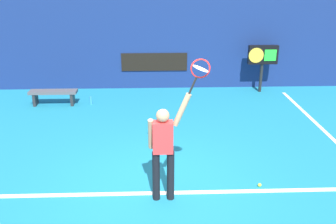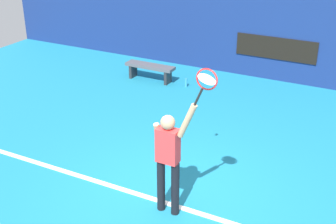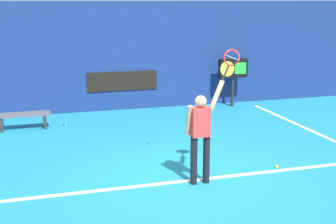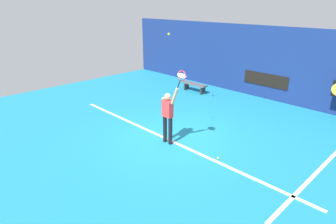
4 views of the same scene
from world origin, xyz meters
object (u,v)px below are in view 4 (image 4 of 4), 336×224
Objects in this scene: tennis_racket at (181,77)px; tennis_ball at (169,34)px; court_bench at (195,85)px; water_bottle at (211,94)px; tennis_player at (168,114)px; spare_ball at (218,158)px.

tennis_racket is 9.16× the size of tennis_ball.
court_bench is 1.11m from water_bottle.
water_bottle is (-2.06, 4.99, -0.89)m from tennis_player.
tennis_racket reaches higher than spare_ball.
water_bottle is 3.53× the size of spare_ball.
tennis_racket reaches higher than tennis_player.
tennis_player reaches higher than water_bottle.
spare_ball is (4.95, -4.68, -0.30)m from court_bench.
tennis_racket is at bearing -53.32° from court_bench.
tennis_player is 8.18× the size of water_bottle.
water_bottle reaches higher than spare_ball.
court_bench reaches higher than spare_ball.
tennis_ball is at bearing -29.34° from tennis_player.
tennis_ball is at bearing -57.25° from court_bench.
court_bench is 5.83× the size of water_bottle.
tennis_racket is 6.54m from court_bench.
tennis_racket is 9.16× the size of spare_ball.
tennis_ball is 6.43m from water_bottle.
court_bench is at bearing 122.75° from tennis_ball.
court_bench is (-3.15, 4.99, -0.67)m from tennis_player.
water_bottle is at bearing 112.40° from tennis_player.
water_bottle is (-2.62, 4.99, -2.21)m from tennis_racket.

